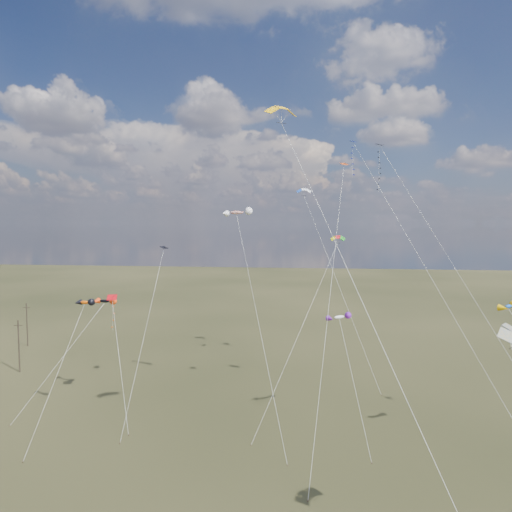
# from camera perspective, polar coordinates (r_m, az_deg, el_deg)

# --- Properties ---
(utility_pole_near) EXTENTS (1.40, 0.20, 8.00)m
(utility_pole_near) POSITION_cam_1_polar(r_m,az_deg,el_deg) (79.61, -27.53, -9.91)
(utility_pole_near) COLOR black
(utility_pole_near) RESTS_ON ground
(utility_pole_far) EXTENTS (1.40, 0.20, 8.00)m
(utility_pole_far) POSITION_cam_1_polar(r_m,az_deg,el_deg) (95.31, -26.71, -7.62)
(utility_pole_far) COLOR black
(utility_pole_far) RESTS_ON ground
(diamond_black_high) EXTENTS (15.53, 25.55, 33.89)m
(diamond_black_high) POSITION_cam_1_polar(r_m,az_deg,el_deg) (65.72, 16.11, 9.20)
(diamond_black_high) COLOR black
(diamond_black_high) RESTS_ON ground
(diamond_navy_tall) EXTENTS (16.44, 21.49, 34.15)m
(diamond_navy_tall) POSITION_cam_1_polar(r_m,az_deg,el_deg) (63.70, 13.24, 9.81)
(diamond_navy_tall) COLOR #0B1452
(diamond_navy_tall) RESTS_ON ground
(diamond_black_mid) EXTENTS (1.13, 14.33, 19.77)m
(diamond_black_mid) POSITION_cam_1_polar(r_m,az_deg,el_deg) (57.41, -12.65, -4.43)
(diamond_black_mid) COLOR black
(diamond_black_mid) RESTS_ON ground
(diamond_red_low) EXTENTS (5.79, 8.38, 13.91)m
(diamond_red_low) POSITION_cam_1_polar(r_m,az_deg,el_deg) (59.03, -17.45, -7.27)
(diamond_red_low) COLOR #AB080F
(diamond_red_low) RESTS_ON ground
(diamond_orange_center) EXTENTS (4.31, 18.19, 29.68)m
(diamond_orange_center) POSITION_cam_1_polar(r_m,az_deg,el_deg) (48.08, 9.84, 0.89)
(diamond_orange_center) COLOR #C04010
(diamond_orange_center) RESTS_ON ground
(parafoil_yellow) EXTENTS (15.30, 22.87, 33.27)m
(parafoil_yellow) POSITION_cam_1_polar(r_m,az_deg,el_deg) (40.96, 3.28, 17.85)
(parafoil_yellow) COLOR #F1B00B
(parafoil_yellow) RESTS_ON ground
(parafoil_blue_white) EXTENTS (11.88, 13.59, 28.69)m
(parafoil_blue_white) POSITION_cam_1_polar(r_m,az_deg,el_deg) (73.31, 6.06, 8.17)
(parafoil_blue_white) COLOR blue
(parafoil_blue_white) RESTS_ON ground
(parafoil_striped) EXTENTS (5.53, 14.94, 17.03)m
(parafoil_striped) POSITION_cam_1_polar(r_m,az_deg,el_deg) (31.53, 29.40, -8.08)
(parafoil_striped) COLOR gold
(parafoil_striped) RESTS_ON ground
(parafoil_tricolor) EXTENTS (10.31, 15.52, 21.43)m
(parafoil_tricolor) POSITION_cam_1_polar(r_m,az_deg,el_deg) (59.55, 10.11, 2.13)
(parafoil_tricolor) COLOR #F0F605
(parafoil_tricolor) RESTS_ON ground
(novelty_black_orange) EXTENTS (8.91, 9.74, 13.33)m
(novelty_black_orange) POSITION_cam_1_polar(r_m,az_deg,el_deg) (61.45, -18.45, -5.41)
(novelty_black_orange) COLOR black
(novelty_black_orange) RESTS_ON ground
(novelty_orange_black) EXTENTS (2.68, 10.71, 14.20)m
(novelty_orange_black) POSITION_cam_1_polar(r_m,az_deg,el_deg) (55.74, -20.68, -5.52)
(novelty_orange_black) COLOR #DA4C03
(novelty_orange_black) RESTS_ON ground
(novelty_white_purple) EXTENTS (4.10, 9.99, 12.62)m
(novelty_white_purple) POSITION_cam_1_polar(r_m,az_deg,el_deg) (52.61, 10.39, -7.57)
(novelty_white_purple) COLOR silver
(novelty_white_purple) RESTS_ON ground
(novelty_redwhite_stripe) EXTENTS (9.60, 17.82, 24.70)m
(novelty_redwhite_stripe) POSITION_cam_1_polar(r_m,az_deg,el_deg) (58.66, -2.43, 5.38)
(novelty_redwhite_stripe) COLOR red
(novelty_redwhite_stripe) RESTS_ON ground
(novelty_blue_yellow) EXTENTS (7.71, 8.94, 15.15)m
(novelty_blue_yellow) POSITION_cam_1_polar(r_m,az_deg,el_deg) (50.56, 29.09, -5.63)
(novelty_blue_yellow) COLOR #0F48B5
(novelty_blue_yellow) RESTS_ON ground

